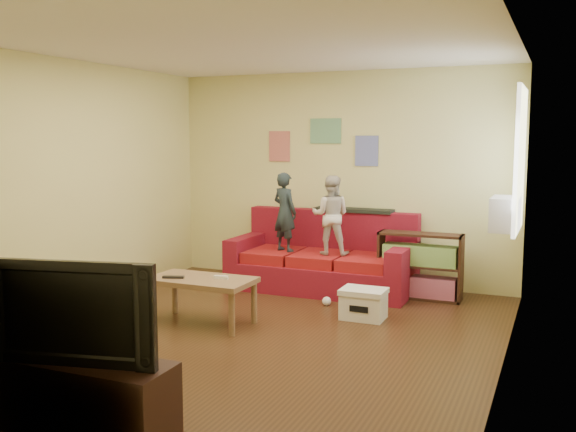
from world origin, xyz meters
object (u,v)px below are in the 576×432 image
at_px(coffee_table, 201,285).
at_px(tv_stand, 80,395).
at_px(child_a, 285,212).
at_px(bookshelf, 420,269).
at_px(child_b, 331,215).
at_px(file_box, 363,304).
at_px(television, 77,309).
at_px(sofa, 324,262).

bearing_deg(coffee_table, tv_stand, -77.65).
height_order(child_a, bookshelf, child_a).
bearing_deg(child_b, bookshelf, 176.79).
relative_size(bookshelf, file_box, 2.10).
distance_m(file_box, tv_stand, 3.31).
xyz_separation_m(coffee_table, bookshelf, (1.80, 1.90, -0.06)).
relative_size(child_b, coffee_table, 0.91).
bearing_deg(child_a, tv_stand, 117.08).
height_order(tv_stand, television, television).
bearing_deg(child_a, child_b, -158.02).
relative_size(bookshelf, tv_stand, 0.76).
bearing_deg(tv_stand, sofa, 87.84).
distance_m(sofa, tv_stand, 4.29).
bearing_deg(bookshelf, sofa, 178.78).
bearing_deg(sofa, child_a, -158.73).
relative_size(sofa, file_box, 4.86).
xyz_separation_m(bookshelf, tv_stand, (-1.29, -4.26, -0.11)).
distance_m(bookshelf, tv_stand, 4.45).
bearing_deg(coffee_table, bookshelf, 46.60).
distance_m(child_a, coffee_table, 1.84).
xyz_separation_m(child_b, coffee_table, (-0.75, -1.75, -0.54)).
relative_size(child_b, file_box, 2.08).
bearing_deg(sofa, bookshelf, -1.22).
distance_m(child_b, bookshelf, 1.22).
bearing_deg(television, bookshelf, 60.61).
distance_m(child_b, television, 4.12).
relative_size(child_a, television, 0.85).
relative_size(coffee_table, file_box, 2.28).
distance_m(coffee_table, tv_stand, 2.42).
bearing_deg(television, file_box, 61.06).
height_order(child_a, file_box, child_a).
height_order(coffee_table, tv_stand, tv_stand).
distance_m(child_a, tv_stand, 4.19).
distance_m(child_a, television, 4.13).
bearing_deg(sofa, tv_stand, -91.14).
distance_m(tv_stand, television, 0.57).
relative_size(sofa, tv_stand, 1.77).
xyz_separation_m(child_b, tv_stand, (-0.23, -4.11, -0.71)).
bearing_deg(bookshelf, tv_stand, -106.80).
height_order(coffee_table, file_box, coffee_table).
distance_m(sofa, file_box, 1.41).
bearing_deg(tv_stand, file_box, 72.63).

